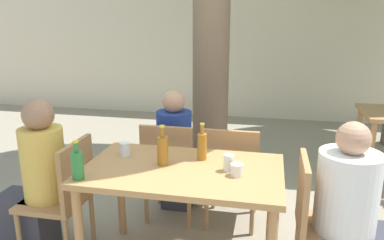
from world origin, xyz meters
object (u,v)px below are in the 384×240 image
at_px(amber_bottle_1, 202,146).
at_px(drinking_glass_1, 125,149).
at_px(person_seated_1, 358,220).
at_px(drinking_glass_0, 229,163).
at_px(patio_chair_0, 65,192).
at_px(drinking_glass_2, 237,170).
at_px(person_seated_2, 177,157).
at_px(patio_chair_2, 170,167).
at_px(dining_table_front, 183,181).
at_px(patio_chair_1, 319,218).
at_px(patio_chair_3, 231,172).
at_px(green_bottle_2, 77,164).
at_px(amber_bottle_0, 163,150).
at_px(person_seated_0, 35,186).

bearing_deg(amber_bottle_1, drinking_glass_1, -175.20).
xyz_separation_m(person_seated_1, drinking_glass_0, (-0.82, 0.01, 0.31)).
distance_m(patio_chair_0, drinking_glass_2, 1.30).
bearing_deg(person_seated_2, patio_chair_2, 90.00).
relative_size(dining_table_front, drinking_glass_2, 15.97).
height_order(dining_table_front, drinking_glass_1, drinking_glass_1).
bearing_deg(patio_chair_1, dining_table_front, 90.00).
bearing_deg(dining_table_front, person_seated_2, 106.78).
relative_size(dining_table_front, drinking_glass_1, 13.41).
relative_size(patio_chair_3, drinking_glass_1, 9.09).
relative_size(amber_bottle_1, drinking_glass_0, 2.36).
xyz_separation_m(person_seated_2, green_bottle_2, (-0.33, -1.18, 0.37)).
bearing_deg(dining_table_front, person_seated_1, -0.00).
bearing_deg(drinking_glass_1, person_seated_1, -4.70).
xyz_separation_m(patio_chair_2, patio_chair_3, (0.53, 0.00, 0.00)).
distance_m(patio_chair_2, amber_bottle_1, 0.69).
bearing_deg(patio_chair_2, person_seated_1, 155.49).
bearing_deg(patio_chair_0, drinking_glass_1, 106.73).
height_order(dining_table_front, patio_chair_2, patio_chair_2).
bearing_deg(drinking_glass_2, drinking_glass_1, 167.24).
bearing_deg(amber_bottle_1, patio_chair_2, 128.40).
distance_m(drinking_glass_1, drinking_glass_2, 0.84).
bearing_deg(drinking_glass_1, person_seated_2, 75.36).
xyz_separation_m(dining_table_front, drinking_glass_0, (0.30, 0.01, 0.15)).
bearing_deg(amber_bottle_0, patio_chair_3, 55.93).
bearing_deg(amber_bottle_1, drinking_glass_0, -38.90).
relative_size(dining_table_front, green_bottle_2, 5.30).
bearing_deg(drinking_glass_2, person_seated_0, 177.84).
relative_size(patio_chair_2, green_bottle_2, 3.59).
distance_m(patio_chair_3, drinking_glass_1, 0.94).
relative_size(dining_table_front, drinking_glass_0, 11.67).
relative_size(person_seated_1, person_seated_2, 1.01).
height_order(patio_chair_0, amber_bottle_1, amber_bottle_1).
relative_size(person_seated_1, drinking_glass_2, 13.93).
bearing_deg(patio_chair_2, patio_chair_0, 45.24).
height_order(patio_chair_1, drinking_glass_2, patio_chair_1).
bearing_deg(drinking_glass_0, drinking_glass_2, -47.62).
distance_m(dining_table_front, patio_chair_0, 0.91).
distance_m(person_seated_0, amber_bottle_0, 1.04).
xyz_separation_m(patio_chair_1, drinking_glass_0, (-0.59, 0.01, 0.33)).
xyz_separation_m(drinking_glass_0, drinking_glass_2, (0.06, -0.07, -0.02)).
bearing_deg(patio_chair_0, amber_bottle_1, 100.14).
xyz_separation_m(patio_chair_0, person_seated_2, (0.63, 0.87, -0.00)).
height_order(patio_chair_1, person_seated_1, person_seated_1).
bearing_deg(dining_table_front, amber_bottle_1, 61.06).
xyz_separation_m(patio_chair_2, person_seated_1, (1.39, -0.63, 0.01)).
bearing_deg(person_seated_2, person_seated_1, 147.79).
bearing_deg(amber_bottle_0, drinking_glass_1, 162.11).
distance_m(drinking_glass_0, drinking_glass_2, 0.09).
bearing_deg(patio_chair_2, drinking_glass_1, 68.85).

